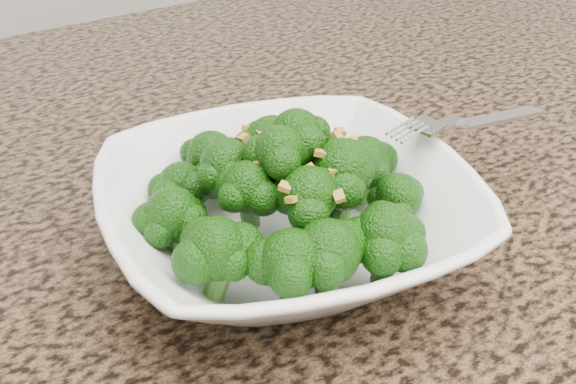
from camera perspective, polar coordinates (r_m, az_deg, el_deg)
granite_counter at (r=0.61m, az=6.94°, el=-0.17°), size 1.64×1.04×0.03m
bowl at (r=0.49m, az=0.00°, el=-1.90°), size 0.30×0.30×0.06m
broccoli_pile at (r=0.46m, az=0.00°, el=5.06°), size 0.22×0.22×0.07m
garlic_topping at (r=0.44m, az=0.00°, el=9.57°), size 0.13×0.13×0.01m
fork at (r=0.55m, az=12.84°, el=5.38°), size 0.19×0.06×0.01m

